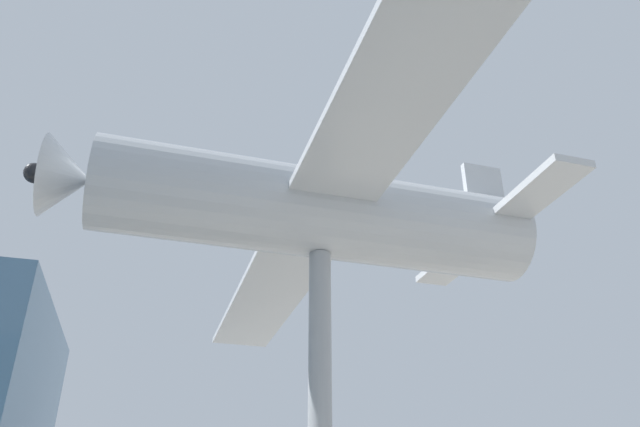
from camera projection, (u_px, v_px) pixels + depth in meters
The scene contains 2 objects.
support_pylon_central at pixel (320, 424), 12.51m from camera, with size 0.50×0.50×7.48m.
suspended_airplane at pixel (313, 212), 14.75m from camera, with size 21.90×11.76×3.20m.
Camera 1 is at (-12.60, 3.25, 1.51)m, focal length 35.00 mm.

